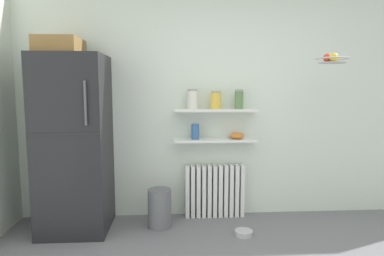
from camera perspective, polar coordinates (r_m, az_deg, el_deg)
The scene contains 13 objects.
back_wall at distance 3.83m, azimuth 4.34°, elevation 4.56°, with size 7.04×0.10×2.60m, color silver.
refrigerator at distance 3.58m, azimuth -19.37°, elevation -2.04°, with size 0.66×0.70×1.93m.
radiator at distance 3.87m, azimuth 3.86°, elevation -10.58°, with size 0.66×0.12×0.59m.
wall_shelf_lower at distance 3.70m, azimuth 3.99°, elevation -2.07°, with size 0.90×0.22×0.03m, color white.
wall_shelf_upper at distance 3.67m, azimuth 4.04°, elevation 3.03°, with size 0.90×0.22×0.03m, color white.
storage_jar_0 at distance 3.64m, azimuth 0.06°, elevation 4.89°, with size 0.12×0.12×0.22m.
storage_jar_1 at distance 3.66m, azimuth 4.05°, elevation 4.74°, with size 0.11×0.11×0.20m.
storage_jar_2 at distance 3.70m, azimuth 7.97°, elevation 4.84°, with size 0.09×0.09×0.21m.
vase at distance 3.67m, azimuth 0.56°, elevation -0.61°, with size 0.09×0.09×0.17m, color #38609E.
shelf_bowl at distance 3.73m, azimuth 7.65°, elevation -1.29°, with size 0.16×0.16×0.07m, color orange.
trash_bin at distance 3.62m, azimuth -5.50°, elevation -13.37°, with size 0.25×0.25×0.40m, color slate.
pet_food_bowl at distance 3.52m, azimuth 8.76°, elevation -17.16°, with size 0.18×0.18×0.05m, color #B7B7BC.
hanging_fruit_basket at distance 3.56m, azimuth 22.59°, elevation 10.76°, with size 0.31×0.31×0.09m.
Camera 1 is at (-0.51, -1.74, 1.45)m, focal length 31.46 mm.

